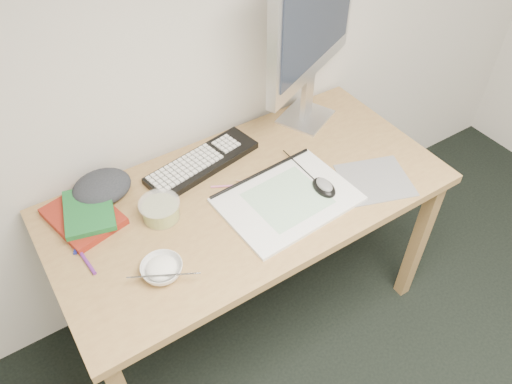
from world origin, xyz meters
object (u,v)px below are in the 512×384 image
(monitor, at_px, (314,21))
(rice_bowl, at_px, (162,270))
(desk, at_px, (249,209))
(sketchpad, at_px, (287,200))
(keyboard, at_px, (202,163))

(monitor, xyz_separation_m, rice_bowl, (-0.84, -0.39, -0.40))
(desk, bearing_deg, monitor, 29.56)
(sketchpad, relative_size, rice_bowl, 3.56)
(desk, height_order, sketchpad, sketchpad)
(desk, xyz_separation_m, monitor, (0.43, 0.24, 0.50))
(monitor, bearing_deg, sketchpad, -159.07)
(rice_bowl, bearing_deg, monitor, 25.30)
(sketchpad, distance_m, monitor, 0.64)
(desk, bearing_deg, keyboard, 107.30)
(keyboard, bearing_deg, rice_bowl, -143.07)
(sketchpad, height_order, monitor, monitor)
(sketchpad, xyz_separation_m, keyboard, (-0.16, 0.32, 0.01))
(desk, height_order, rice_bowl, rice_bowl)
(monitor, height_order, rice_bowl, monitor)
(desk, height_order, keyboard, keyboard)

